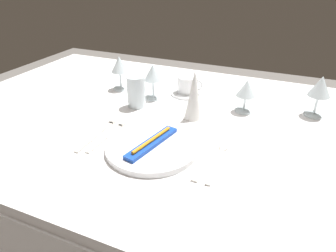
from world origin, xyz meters
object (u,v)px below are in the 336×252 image
Objects in this scene: wine_glass_right at (119,66)px; dinner_plate at (152,147)px; toothbrush_package at (152,142)px; coffee_cup_left at (188,84)px; fork_outer at (110,134)px; spoon_soup at (219,157)px; fork_inner at (100,132)px; wine_glass_left at (153,75)px; dinner_knife at (206,160)px; drink_tumbler at (136,94)px; wine_glass_centre at (246,90)px; napkin_folded at (194,95)px; wine_glass_far at (320,88)px.

dinner_plate is at bearing -48.84° from wine_glass_right.
coffee_cup_left reaches higher than toothbrush_package.
spoon_soup reaches higher than fork_outer.
fork_outer is at bearing 4.48° from fork_inner.
dinner_knife is at bearing -46.04° from wine_glass_left.
fork_inner is at bearing -96.74° from wine_glass_left.
fork_inner is 2.16× the size of coffee_cup_left.
drink_tumbler is (-0.02, 0.23, 0.05)m from fork_outer.
wine_glass_left is at bearing 138.70° from spoon_soup.
napkin_folded is (-0.16, -0.13, 0.01)m from wine_glass_centre.
spoon_soup is (0.03, 0.03, 0.00)m from dinner_knife.
wine_glass_far is (0.24, 0.07, 0.02)m from wine_glass_centre.
wine_glass_left is at bearing 83.26° from fork_inner.
toothbrush_package is at bearing -169.53° from spoon_soup.
wine_glass_right is at bearing 159.79° from napkin_folded.
toothbrush_package is 0.26m from napkin_folded.
fork_inner is (-0.20, 0.02, -0.01)m from dinner_plate.
wine_glass_far is (0.49, -0.01, 0.06)m from coffee_cup_left.
wine_glass_centre reaches higher than drink_tumbler.
fork_outer is at bearing -64.23° from wine_glass_right.
spoon_soup is at bearing -33.33° from wine_glass_right.
drink_tumbler reaches higher than fork_inner.
toothbrush_package is at bearing -65.07° from wine_glass_left.
toothbrush_package is 0.20m from spoon_soup.
fork_inner is at bearing 173.26° from toothbrush_package.
wine_glass_far reaches higher than wine_glass_left.
fork_inner is 0.40m from wine_glass_right.
wine_glass_centre is (0.01, 0.33, 0.08)m from spoon_soup.
dinner_knife is (0.16, 0.01, -0.02)m from toothbrush_package.
wine_glass_left is (-0.16, 0.35, 0.07)m from toothbrush_package.
drink_tumbler is (-0.63, -0.18, -0.05)m from wine_glass_far.
wine_glass_right reaches higher than dinner_plate.
dinner_knife is 2.03× the size of coffee_cup_left.
toothbrush_package is at bearing -48.84° from wine_glass_right.
dinner_knife is 0.48m from wine_glass_left.
wine_glass_left is at bearing 114.93° from dinner_plate.
wine_glass_centre is (0.25, -0.07, 0.04)m from coffee_cup_left.
spoon_soup reaches higher than dinner_knife.
dinner_plate is at bearing -65.07° from wine_glass_left.
toothbrush_package is 1.98× the size of coffee_cup_left.
toothbrush_package reaches higher than fork_inner.
coffee_cup_left is at bearing 116.07° from dinner_knife.
wine_glass_far is 1.25× the size of drink_tumbler.
fork_inner is 0.45m from coffee_cup_left.
dinner_plate reaches higher than dinner_knife.
toothbrush_package is 0.92× the size of fork_inner.
wine_glass_centre is at bearing -164.51° from wine_glass_far.
napkin_folded is at bearing 117.18° from dinner_knife.
fork_outer is 2.02× the size of coffee_cup_left.
wine_glass_right is at bearing 138.77° from drink_tumbler.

